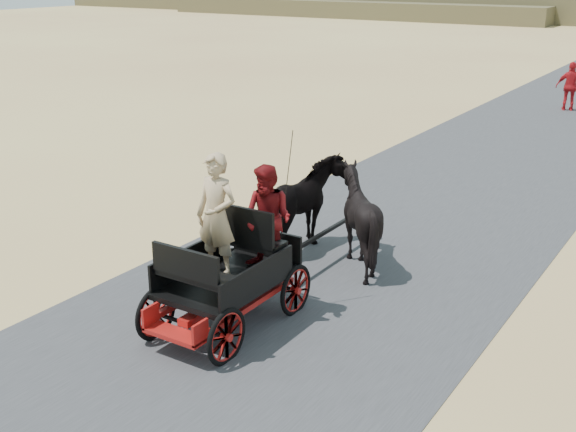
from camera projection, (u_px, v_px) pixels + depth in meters
The scene contains 9 objects.
ground at pixel (248, 333), 10.28m from camera, with size 140.00×140.00×0.00m, color tan.
road at pixel (248, 332), 10.27m from camera, with size 6.00×140.00×0.01m, color #38383A.
ridge_near at pixel (344, 9), 71.39m from camera, with size 40.00×4.00×1.60m, color brown.
carriage at pixel (228, 301), 10.42m from camera, with size 1.30×2.40×0.72m, color black, non-canonical shape.
horse_left at pixel (304, 207), 12.92m from camera, with size 0.91×2.01×1.70m, color black.
horse_right at pixel (359, 218), 12.36m from camera, with size 1.37×1.54×1.70m, color black.
driver_man at pixel (217, 216), 10.14m from camera, with size 0.66×0.43×1.80m, color tan.
passenger_woman at pixel (268, 219), 10.36m from camera, with size 0.77×0.60×1.58m, color #660C0F.
pedestrian at pixel (571, 86), 25.68m from camera, with size 1.01×0.42×1.73m, color #AF1419.
Camera 1 is at (5.44, -7.38, 4.96)m, focal length 45.00 mm.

